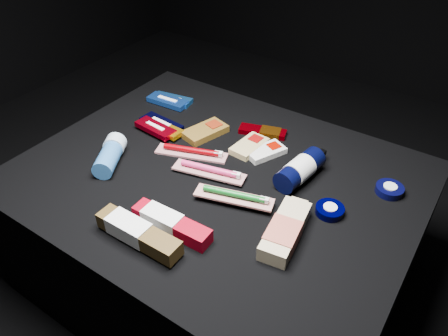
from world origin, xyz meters
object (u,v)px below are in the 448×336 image
Objects in this scene: lotion_bottle at (300,170)px; toothpaste_carton_red at (168,222)px; bodywash_bottle at (285,231)px; deodorant_stick at (110,155)px.

lotion_bottle reaches higher than toothpaste_carton_red.
lotion_bottle is at bearing 99.33° from bodywash_bottle.
bodywash_bottle is 1.00× the size of toothpaste_carton_red.
lotion_bottle reaches higher than bodywash_bottle.
bodywash_bottle is 0.50m from deodorant_stick.
deodorant_stick is (-0.44, -0.22, -0.00)m from lotion_bottle.
deodorant_stick is (-0.50, -0.02, 0.01)m from bodywash_bottle.
lotion_bottle is 1.00× the size of bodywash_bottle.
deodorant_stick is 0.75× the size of toothpaste_carton_red.
lotion_bottle is 1.33× the size of deodorant_stick.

